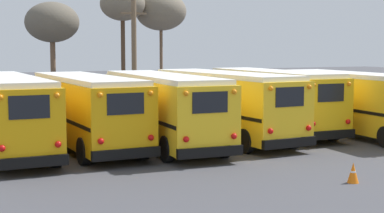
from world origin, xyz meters
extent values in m
plane|color=#424247|center=(0.00, 0.00, 0.00)|extent=(160.00, 160.00, 0.00)
cube|color=#E5A00C|center=(-8.01, 0.92, 1.62)|extent=(2.50, 10.44, 2.55)
cube|color=white|center=(-8.01, 0.92, 2.99)|extent=(2.31, 10.02, 0.20)
cube|color=black|center=(-7.95, -4.33, 0.52)|extent=(2.44, 0.23, 0.36)
cube|color=black|center=(-7.95, -4.30, 2.32)|extent=(1.31, 0.04, 0.77)
sphere|color=red|center=(-8.84, -4.35, 1.04)|extent=(0.22, 0.22, 0.22)
sphere|color=orange|center=(-8.84, -4.35, 2.67)|extent=(0.18, 0.18, 0.18)
sphere|color=red|center=(-7.05, -4.33, 1.04)|extent=(0.22, 0.22, 0.22)
sphere|color=orange|center=(-7.05, -4.33, 2.67)|extent=(0.18, 0.18, 0.18)
cube|color=black|center=(-6.80, 0.93, 1.42)|extent=(0.14, 10.21, 0.14)
cylinder|color=black|center=(-6.94, 4.84, 0.48)|extent=(0.29, 0.97, 0.97)
cylinder|color=black|center=(-6.85, -2.98, 0.48)|extent=(0.29, 0.97, 0.97)
cube|color=#E5A00C|center=(-4.80, 0.66, 1.60)|extent=(2.76, 9.84, 2.50)
cube|color=white|center=(-4.80, 0.66, 2.95)|extent=(2.55, 9.44, 0.20)
cube|color=black|center=(-4.66, -4.26, 0.53)|extent=(2.53, 0.27, 0.36)
cube|color=black|center=(-4.66, -4.24, 2.29)|extent=(1.36, 0.07, 0.75)
sphere|color=red|center=(-5.59, -4.30, 1.04)|extent=(0.22, 0.22, 0.22)
sphere|color=orange|center=(-5.59, -4.30, 2.63)|extent=(0.18, 0.18, 0.18)
sphere|color=red|center=(-3.73, -4.25, 1.04)|extent=(0.22, 0.22, 0.22)
sphere|color=orange|center=(-3.73, -4.25, 2.63)|extent=(0.18, 0.18, 0.18)
cube|color=black|center=(-6.05, 0.62, 1.41)|extent=(0.31, 9.57, 0.14)
cube|color=black|center=(-3.56, 0.70, 1.41)|extent=(0.31, 9.57, 0.14)
cylinder|color=black|center=(-6.07, 4.21, 0.51)|extent=(0.31, 1.02, 1.01)
cylinder|color=black|center=(-3.75, 4.28, 0.51)|extent=(0.31, 1.02, 1.01)
cylinder|color=black|center=(-5.86, -2.96, 0.51)|extent=(0.31, 1.02, 1.01)
cylinder|color=black|center=(-3.54, -2.89, 0.51)|extent=(0.31, 1.02, 1.01)
cube|color=yellow|center=(-1.60, 0.07, 1.61)|extent=(2.93, 10.49, 2.52)
cube|color=white|center=(-1.60, 0.07, 2.97)|extent=(2.71, 10.07, 0.20)
cube|color=black|center=(-1.83, -5.16, 0.53)|extent=(2.54, 0.31, 0.36)
cube|color=black|center=(-1.82, -5.14, 2.30)|extent=(1.37, 0.09, 0.76)
sphere|color=red|center=(-2.76, -5.14, 1.04)|extent=(0.22, 0.22, 0.22)
sphere|color=orange|center=(-2.76, -5.14, 2.65)|extent=(0.18, 0.18, 0.18)
sphere|color=red|center=(-0.89, -5.21, 1.04)|extent=(0.22, 0.22, 0.22)
sphere|color=orange|center=(-0.89, -5.21, 2.65)|extent=(0.18, 0.18, 0.18)
cube|color=black|center=(-2.85, 0.12, 1.42)|extent=(0.46, 10.18, 0.14)
cube|color=black|center=(-0.35, 0.02, 1.42)|extent=(0.46, 10.18, 0.14)
cylinder|color=black|center=(-2.60, 4.01, 0.50)|extent=(0.32, 1.01, 1.00)
cylinder|color=black|center=(-0.27, 3.91, 0.50)|extent=(0.32, 1.01, 1.00)
cylinder|color=black|center=(-2.93, -3.78, 0.50)|extent=(0.32, 1.01, 1.00)
cylinder|color=black|center=(-0.61, -3.88, 0.50)|extent=(0.32, 1.01, 1.00)
cube|color=yellow|center=(1.60, 0.32, 1.63)|extent=(3.03, 10.04, 2.56)
cube|color=white|center=(1.60, 0.32, 3.01)|extent=(2.81, 9.63, 0.20)
cube|color=black|center=(1.89, -4.67, 0.53)|extent=(2.52, 0.34, 0.36)
cube|color=black|center=(1.89, -4.64, 2.33)|extent=(1.36, 0.11, 0.77)
sphere|color=red|center=(0.96, -4.73, 1.05)|extent=(0.22, 0.22, 0.22)
sphere|color=orange|center=(0.96, -4.73, 2.69)|extent=(0.18, 0.18, 0.18)
sphere|color=red|center=(2.81, -4.63, 1.05)|extent=(0.22, 0.22, 0.22)
sphere|color=orange|center=(2.81, -4.63, 2.69)|extent=(0.18, 0.18, 0.18)
cube|color=black|center=(0.36, 0.25, 1.44)|extent=(0.58, 9.70, 0.14)
cube|color=black|center=(2.84, 0.39, 1.44)|extent=(0.58, 9.70, 0.14)
cylinder|color=black|center=(0.24, 3.90, 0.50)|extent=(0.34, 1.01, 1.00)
cylinder|color=black|center=(2.54, 4.03, 0.50)|extent=(0.34, 1.01, 1.00)
cylinder|color=black|center=(0.66, -3.40, 0.50)|extent=(0.34, 1.01, 1.00)
cylinder|color=black|center=(2.96, -3.26, 0.50)|extent=(0.34, 1.01, 1.00)
cube|color=yellow|center=(4.80, 1.19, 1.63)|extent=(2.66, 9.62, 2.55)
cube|color=white|center=(4.80, 1.19, 3.00)|extent=(2.45, 9.24, 0.20)
cube|color=black|center=(4.68, -3.63, 0.53)|extent=(2.46, 0.26, 0.36)
cube|color=black|center=(4.68, -3.61, 2.33)|extent=(1.32, 0.06, 0.77)
sphere|color=red|center=(3.78, -3.62, 1.05)|extent=(0.22, 0.22, 0.22)
sphere|color=orange|center=(3.78, -3.62, 2.68)|extent=(0.18, 0.18, 0.18)
sphere|color=red|center=(5.58, -3.66, 1.05)|extent=(0.22, 0.22, 0.22)
sphere|color=orange|center=(5.58, -3.66, 2.68)|extent=(0.18, 0.18, 0.18)
cube|color=black|center=(3.59, 1.22, 1.44)|extent=(0.27, 9.37, 0.14)
cube|color=black|center=(6.02, 1.16, 1.44)|extent=(0.27, 9.37, 0.14)
cylinder|color=black|center=(3.77, 4.70, 0.50)|extent=(0.31, 1.01, 1.01)
cylinder|color=black|center=(6.02, 4.64, 0.50)|extent=(0.31, 1.01, 1.01)
cylinder|color=black|center=(3.59, -2.26, 0.50)|extent=(0.31, 1.01, 1.01)
cylinder|color=black|center=(5.83, -2.32, 0.50)|extent=(0.31, 1.01, 1.01)
cube|color=yellow|center=(8.01, -1.14, 1.57)|extent=(2.92, 10.15, 2.50)
cube|color=white|center=(8.01, -1.14, 2.92)|extent=(2.71, 9.74, 0.20)
cube|color=black|center=(6.83, -1.07, 1.39)|extent=(0.60, 9.82, 0.14)
cube|color=black|center=(9.19, -1.21, 1.39)|extent=(0.60, 9.82, 0.14)
cylinder|color=black|center=(7.13, 2.63, 0.46)|extent=(0.33, 0.94, 0.93)
cylinder|color=black|center=(9.31, 2.50, 0.46)|extent=(0.33, 0.94, 0.93)
cylinder|color=brown|center=(2.05, 14.08, 3.71)|extent=(0.35, 0.35, 7.41)
cube|color=brown|center=(2.05, 14.08, 6.52)|extent=(1.80, 0.14, 0.14)
cylinder|color=#473323|center=(2.98, 19.27, 3.30)|extent=(0.32, 0.32, 6.59)
ellipsoid|color=#6B6051|center=(2.98, 19.27, 7.53)|extent=(3.42, 3.42, 2.56)
cylinder|color=brown|center=(-2.04, 20.72, 2.51)|extent=(0.39, 0.39, 5.01)
ellipsoid|color=#5B5447|center=(-2.04, 20.72, 6.12)|extent=(4.01, 4.01, 3.01)
cylinder|color=brown|center=(6.34, 19.86, 2.99)|extent=(0.25, 0.25, 5.97)
ellipsoid|color=#6B6051|center=(6.34, 19.86, 7.08)|extent=(4.03, 4.03, 3.02)
cylinder|color=#939399|center=(-7.20, 7.24, 0.70)|extent=(0.06, 0.06, 1.40)
cylinder|color=#939399|center=(-4.80, 7.24, 0.70)|extent=(0.06, 0.06, 1.40)
cylinder|color=#939399|center=(-2.40, 7.24, 0.70)|extent=(0.06, 0.06, 1.40)
cylinder|color=#939399|center=(0.00, 7.24, 0.70)|extent=(0.06, 0.06, 1.40)
cylinder|color=#939399|center=(2.40, 7.24, 0.70)|extent=(0.06, 0.06, 1.40)
cylinder|color=#939399|center=(4.80, 7.24, 0.70)|extent=(0.06, 0.06, 1.40)
cylinder|color=#939399|center=(7.20, 7.24, 0.70)|extent=(0.06, 0.06, 1.40)
cylinder|color=#939399|center=(9.61, 7.24, 0.70)|extent=(0.06, 0.06, 1.40)
cylinder|color=#939399|center=(12.01, 7.24, 0.70)|extent=(0.06, 0.06, 1.40)
cylinder|color=#939399|center=(0.00, 7.24, 1.40)|extent=(24.01, 0.04, 0.04)
cone|color=orange|center=(1.11, -9.32, 0.32)|extent=(0.36, 0.36, 0.64)
cylinder|color=white|center=(1.11, -9.32, 0.35)|extent=(0.17, 0.17, 0.06)
camera|label=1|loc=(-11.10, -23.66, 4.24)|focal=55.00mm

